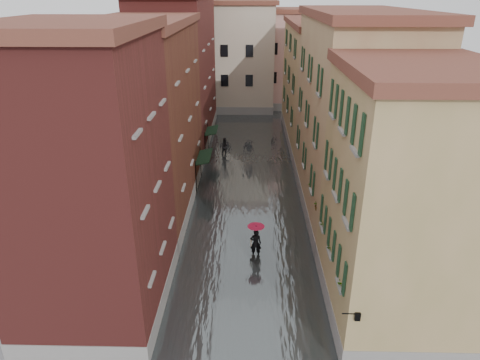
# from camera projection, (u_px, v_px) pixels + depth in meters

# --- Properties ---
(ground) EXTENTS (120.00, 120.00, 0.00)m
(ground) POSITION_uv_depth(u_px,v_px,m) (246.00, 281.00, 23.30)
(ground) COLOR #58585A
(ground) RESTS_ON ground
(floodwater) EXTENTS (10.00, 60.00, 0.20)m
(floodwater) POSITION_uv_depth(u_px,v_px,m) (248.00, 182.00, 35.15)
(floodwater) COLOR #42484A
(floodwater) RESTS_ON ground
(building_left_near) EXTENTS (6.00, 8.00, 13.00)m
(building_left_near) POSITION_uv_depth(u_px,v_px,m) (89.00, 187.00, 18.99)
(building_left_near) COLOR maroon
(building_left_near) RESTS_ON ground
(building_left_mid) EXTENTS (6.00, 14.00, 12.50)m
(building_left_mid) POSITION_uv_depth(u_px,v_px,m) (146.00, 123.00, 29.15)
(building_left_mid) COLOR brown
(building_left_mid) RESTS_ON ground
(building_left_far) EXTENTS (6.00, 16.00, 14.00)m
(building_left_far) POSITION_uv_depth(u_px,v_px,m) (179.00, 73.00, 42.56)
(building_left_far) COLOR maroon
(building_left_far) RESTS_ON ground
(building_right_near) EXTENTS (6.00, 8.00, 11.50)m
(building_right_near) POSITION_uv_depth(u_px,v_px,m) (404.00, 206.00, 18.99)
(building_right_near) COLOR #93824C
(building_right_near) RESTS_ON ground
(building_right_mid) EXTENTS (6.00, 14.00, 13.00)m
(building_right_mid) POSITION_uv_depth(u_px,v_px,m) (352.00, 121.00, 28.75)
(building_right_mid) COLOR tan
(building_right_mid) RESTS_ON ground
(building_right_far) EXTENTS (6.00, 16.00, 11.50)m
(building_right_far) POSITION_uv_depth(u_px,v_px,m) (319.00, 86.00, 42.76)
(building_right_far) COLOR #93824C
(building_right_far) RESTS_ON ground
(building_end_cream) EXTENTS (12.00, 9.00, 13.00)m
(building_end_cream) POSITION_uv_depth(u_px,v_px,m) (226.00, 58.00, 55.47)
(building_end_cream) COLOR #C0B199
(building_end_cream) RESTS_ON ground
(building_end_pink) EXTENTS (10.00, 9.00, 12.00)m
(building_end_pink) POSITION_uv_depth(u_px,v_px,m) (294.00, 60.00, 57.31)
(building_end_pink) COLOR #CC9A8F
(building_end_pink) RESTS_ON ground
(awning_near) EXTENTS (1.09, 3.29, 2.80)m
(awning_near) POSITION_uv_depth(u_px,v_px,m) (204.00, 157.00, 33.70)
(awning_near) COLOR black
(awning_near) RESTS_ON ground
(awning_far) EXTENTS (1.09, 2.87, 2.80)m
(awning_far) POSITION_uv_depth(u_px,v_px,m) (211.00, 131.00, 40.04)
(awning_far) COLOR black
(awning_far) RESTS_ON ground
(wall_lantern) EXTENTS (0.71, 0.22, 0.35)m
(wall_lantern) POSITION_uv_depth(u_px,v_px,m) (357.00, 316.00, 16.51)
(wall_lantern) COLOR black
(wall_lantern) RESTS_ON ground
(window_planters) EXTENTS (0.59, 10.84, 0.84)m
(window_planters) POSITION_uv_depth(u_px,v_px,m) (325.00, 221.00, 22.32)
(window_planters) COLOR #995232
(window_planters) RESTS_ON ground
(pedestrian_main) EXTENTS (1.02, 1.02, 2.06)m
(pedestrian_main) POSITION_uv_depth(u_px,v_px,m) (256.00, 238.00, 24.97)
(pedestrian_main) COLOR black
(pedestrian_main) RESTS_ON ground
(pedestrian_far) EXTENTS (1.08, 0.98, 1.80)m
(pedestrian_far) POSITION_uv_depth(u_px,v_px,m) (225.00, 147.00, 40.65)
(pedestrian_far) COLOR black
(pedestrian_far) RESTS_ON ground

